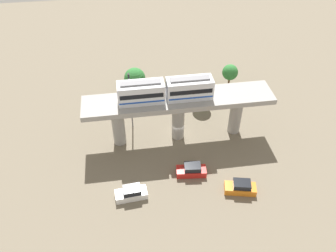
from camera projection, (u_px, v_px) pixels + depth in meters
name	position (u px, v px, depth m)	size (l,w,h in m)	color
ground_plane	(178.00, 136.00, 56.33)	(120.00, 120.00, 0.00)	#706654
viaduct	(178.00, 108.00, 52.59)	(5.20, 28.00, 7.56)	#999691
train	(165.00, 90.00, 50.15)	(2.64, 13.55, 3.24)	silver
parked_car_white	(131.00, 193.00, 46.82)	(2.12, 4.33, 1.76)	white
parked_car_orange	(241.00, 187.00, 47.56)	(2.68, 4.49, 1.76)	orange
parked_car_red	(192.00, 170.00, 49.89)	(2.23, 4.36, 1.76)	red
tree_near_viaduct	(135.00, 78.00, 62.43)	(3.77, 3.77, 5.46)	brown
tree_mid_lot	(201.00, 88.00, 60.14)	(3.21, 3.21, 5.23)	brown
tree_far_corner	(230.00, 72.00, 64.83)	(2.91, 2.91, 4.54)	brown
signal_post	(131.00, 99.00, 54.43)	(0.44, 0.28, 10.16)	#4C4C51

